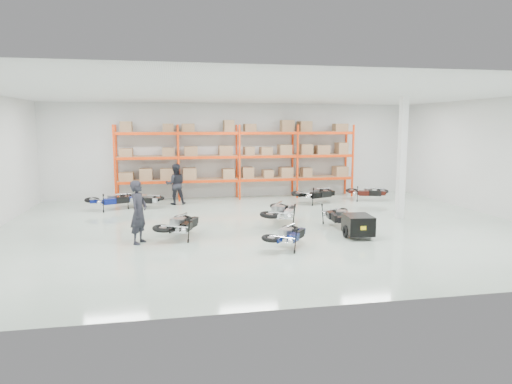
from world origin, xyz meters
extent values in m
plane|color=silver|center=(0.00, 0.00, 0.00)|extent=(18.00, 18.00, 0.00)
plane|color=white|center=(0.00, 0.00, 4.50)|extent=(18.00, 18.00, 0.00)
plane|color=silver|center=(0.00, 7.00, 2.25)|extent=(18.00, 0.00, 18.00)
plane|color=silver|center=(0.00, -7.00, 2.25)|extent=(18.00, 0.00, 18.00)
plane|color=silver|center=(9.00, 0.00, 2.25)|extent=(0.00, 14.00, 14.00)
cube|color=#F73E0D|center=(-5.60, 6.00, 1.75)|extent=(0.08, 0.08, 3.50)
cube|color=#F73E0D|center=(-5.60, 6.90, 1.75)|extent=(0.08, 0.08, 3.50)
cube|color=#F73E0D|center=(-2.80, 6.00, 1.75)|extent=(0.08, 0.08, 3.50)
cube|color=#F73E0D|center=(-2.80, 6.90, 1.75)|extent=(0.08, 0.08, 3.50)
cube|color=#F73E0D|center=(0.00, 6.00, 1.75)|extent=(0.08, 0.08, 3.50)
cube|color=#F73E0D|center=(0.00, 6.90, 1.75)|extent=(0.08, 0.08, 3.50)
cube|color=#F73E0D|center=(2.80, 6.00, 1.75)|extent=(0.08, 0.08, 3.50)
cube|color=#F73E0D|center=(2.80, 6.90, 1.75)|extent=(0.08, 0.08, 3.50)
cube|color=#F73E0D|center=(5.60, 6.00, 1.75)|extent=(0.08, 0.08, 3.50)
cube|color=#F73E0D|center=(5.60, 6.90, 1.75)|extent=(0.08, 0.08, 3.50)
cube|color=#F73E0D|center=(-4.20, 6.00, 0.90)|extent=(2.70, 0.08, 0.12)
cube|color=#F73E0D|center=(-4.20, 6.90, 0.90)|extent=(2.70, 0.08, 0.12)
cube|color=#9A744F|center=(-4.20, 6.45, 0.97)|extent=(2.68, 0.88, 0.02)
cube|color=#9A744F|center=(-4.20, 6.45, 1.20)|extent=(2.40, 0.70, 0.44)
cube|color=#F73E0D|center=(-1.40, 6.00, 0.90)|extent=(2.70, 0.08, 0.12)
cube|color=#F73E0D|center=(-1.40, 6.90, 0.90)|extent=(2.70, 0.08, 0.12)
cube|color=#9A744F|center=(-1.40, 6.45, 0.97)|extent=(2.68, 0.88, 0.02)
cube|color=#9A744F|center=(-1.40, 6.45, 1.20)|extent=(2.40, 0.70, 0.44)
cube|color=#F73E0D|center=(1.40, 6.00, 0.90)|extent=(2.70, 0.08, 0.12)
cube|color=#F73E0D|center=(1.40, 6.90, 0.90)|extent=(2.70, 0.08, 0.12)
cube|color=#9A744F|center=(1.40, 6.45, 0.97)|extent=(2.68, 0.88, 0.02)
cube|color=#9A744F|center=(1.40, 6.45, 1.20)|extent=(2.40, 0.70, 0.44)
cube|color=#F73E0D|center=(4.20, 6.00, 0.90)|extent=(2.70, 0.08, 0.12)
cube|color=#F73E0D|center=(4.20, 6.90, 0.90)|extent=(2.70, 0.08, 0.12)
cube|color=#9A744F|center=(4.20, 6.45, 0.97)|extent=(2.68, 0.88, 0.02)
cube|color=#9A744F|center=(4.20, 6.45, 1.20)|extent=(2.40, 0.70, 0.44)
cube|color=#F73E0D|center=(-4.20, 6.00, 2.00)|extent=(2.70, 0.08, 0.12)
cube|color=#F73E0D|center=(-4.20, 6.90, 2.00)|extent=(2.70, 0.08, 0.12)
cube|color=#9A744F|center=(-4.20, 6.45, 2.07)|extent=(2.68, 0.88, 0.02)
cube|color=#9A744F|center=(-4.20, 6.45, 2.30)|extent=(2.40, 0.70, 0.44)
cube|color=#F73E0D|center=(-1.40, 6.00, 2.00)|extent=(2.70, 0.08, 0.12)
cube|color=#F73E0D|center=(-1.40, 6.90, 2.00)|extent=(2.70, 0.08, 0.12)
cube|color=#9A744F|center=(-1.40, 6.45, 2.07)|extent=(2.68, 0.88, 0.02)
cube|color=#9A744F|center=(-1.40, 6.45, 2.30)|extent=(2.40, 0.70, 0.44)
cube|color=#F73E0D|center=(1.40, 6.00, 2.00)|extent=(2.70, 0.08, 0.12)
cube|color=#F73E0D|center=(1.40, 6.90, 2.00)|extent=(2.70, 0.08, 0.12)
cube|color=#9A744F|center=(1.40, 6.45, 2.07)|extent=(2.68, 0.88, 0.02)
cube|color=#9A744F|center=(1.40, 6.45, 2.30)|extent=(2.40, 0.70, 0.44)
cube|color=#F73E0D|center=(4.20, 6.00, 2.00)|extent=(2.70, 0.08, 0.12)
cube|color=#F73E0D|center=(4.20, 6.90, 2.00)|extent=(2.70, 0.08, 0.12)
cube|color=#9A744F|center=(4.20, 6.45, 2.07)|extent=(2.68, 0.88, 0.02)
cube|color=#9A744F|center=(4.20, 6.45, 2.30)|extent=(2.40, 0.70, 0.44)
cube|color=#F73E0D|center=(-4.20, 6.00, 3.10)|extent=(2.70, 0.08, 0.12)
cube|color=#F73E0D|center=(-4.20, 6.90, 3.10)|extent=(2.70, 0.08, 0.12)
cube|color=#9A744F|center=(-4.20, 6.45, 3.17)|extent=(2.68, 0.88, 0.02)
cube|color=#9A744F|center=(-4.20, 6.45, 3.40)|extent=(2.40, 0.70, 0.44)
cube|color=#F73E0D|center=(-1.40, 6.00, 3.10)|extent=(2.70, 0.08, 0.12)
cube|color=#F73E0D|center=(-1.40, 6.90, 3.10)|extent=(2.70, 0.08, 0.12)
cube|color=#9A744F|center=(-1.40, 6.45, 3.17)|extent=(2.68, 0.88, 0.02)
cube|color=#9A744F|center=(-1.40, 6.45, 3.40)|extent=(2.40, 0.70, 0.44)
cube|color=#F73E0D|center=(1.40, 6.00, 3.10)|extent=(2.70, 0.08, 0.12)
cube|color=#F73E0D|center=(1.40, 6.90, 3.10)|extent=(2.70, 0.08, 0.12)
cube|color=#9A744F|center=(1.40, 6.45, 3.17)|extent=(2.68, 0.88, 0.02)
cube|color=#9A744F|center=(1.40, 6.45, 3.40)|extent=(2.40, 0.70, 0.44)
cube|color=#F73E0D|center=(4.20, 6.00, 3.10)|extent=(2.70, 0.08, 0.12)
cube|color=#F73E0D|center=(4.20, 6.90, 3.10)|extent=(2.70, 0.08, 0.12)
cube|color=#9A744F|center=(4.20, 6.45, 3.17)|extent=(2.68, 0.88, 0.02)
cube|color=#9A744F|center=(4.20, 6.45, 3.40)|extent=(2.40, 0.70, 0.44)
cube|color=white|center=(5.20, 0.50, 2.25)|extent=(0.25, 0.25, 4.50)
cube|color=black|center=(2.46, -2.01, 0.42)|extent=(0.89, 1.07, 0.58)
cube|color=yellow|center=(2.46, -2.52, 0.42)|extent=(0.17, 0.04, 0.12)
torus|color=black|center=(2.06, -2.01, 0.21)|extent=(0.08, 0.40, 0.40)
torus|color=black|center=(2.86, -2.01, 0.21)|extent=(0.08, 0.40, 0.40)
cylinder|color=black|center=(2.46, -1.32, 0.47)|extent=(0.13, 0.95, 0.04)
imported|color=black|center=(-4.15, -1.42, 0.93)|extent=(0.68, 0.80, 1.87)
imported|color=black|center=(-2.97, 5.25, 0.90)|extent=(0.90, 0.71, 1.80)
camera|label=1|loc=(-3.24, -14.96, 3.44)|focal=32.00mm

